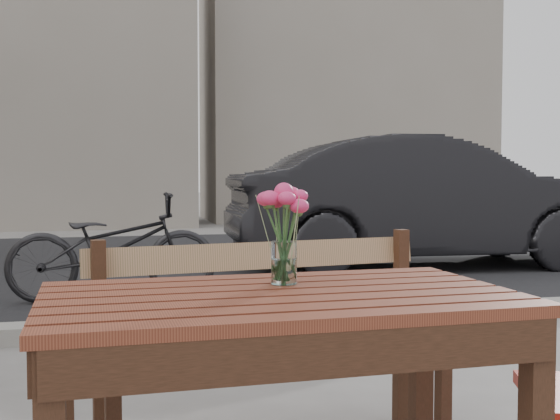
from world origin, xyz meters
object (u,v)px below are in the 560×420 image
(main_table, at_px, (280,339))
(bicycle, at_px, (113,247))
(parked_car, at_px, (424,202))
(main_vase, at_px, (284,221))

(main_table, height_order, bicycle, bicycle)
(parked_car, bearing_deg, main_vase, 154.21)
(main_vase, distance_m, parked_car, 6.72)
(parked_car, relative_size, bicycle, 2.59)
(bicycle, bearing_deg, main_vase, -174.40)
(main_table, xyz_separation_m, bicycle, (-0.47, 4.52, -0.19))
(parked_car, xyz_separation_m, bicycle, (-3.71, -1.53, -0.30))
(main_table, bearing_deg, main_vase, 70.48)
(parked_car, height_order, bicycle, parked_car)
(main_table, height_order, parked_car, parked_car)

